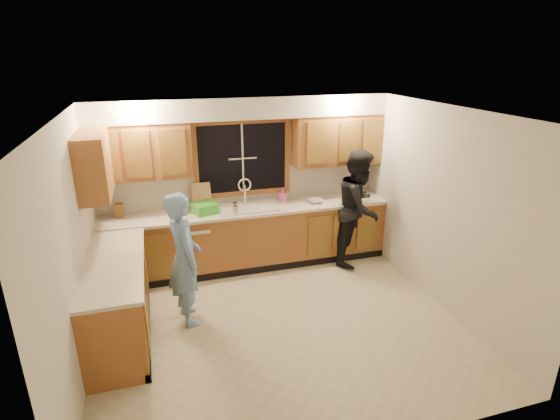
# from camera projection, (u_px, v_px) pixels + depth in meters

# --- Properties ---
(floor) EXTENTS (4.20, 4.20, 0.00)m
(floor) POSITION_uv_depth(u_px,v_px,m) (279.00, 323.00, 5.25)
(floor) COLOR beige
(floor) RESTS_ON ground
(ceiling) EXTENTS (4.20, 4.20, 0.00)m
(ceiling) POSITION_uv_depth(u_px,v_px,m) (279.00, 113.00, 4.39)
(ceiling) COLOR white
(wall_back) EXTENTS (4.20, 0.00, 4.20)m
(wall_back) POSITION_uv_depth(u_px,v_px,m) (243.00, 181.00, 6.53)
(wall_back) COLOR beige
(wall_back) RESTS_ON ground
(wall_left) EXTENTS (0.00, 3.80, 3.80)m
(wall_left) POSITION_uv_depth(u_px,v_px,m) (73.00, 251.00, 4.26)
(wall_left) COLOR beige
(wall_left) RESTS_ON ground
(wall_right) EXTENTS (0.00, 3.80, 3.80)m
(wall_right) POSITION_uv_depth(u_px,v_px,m) (442.00, 209.00, 5.38)
(wall_right) COLOR beige
(wall_right) RESTS_ON ground
(base_cabinets_back) EXTENTS (4.20, 0.60, 0.88)m
(base_cabinets_back) POSITION_uv_depth(u_px,v_px,m) (249.00, 238.00, 6.54)
(base_cabinets_back) COLOR #9E5E2D
(base_cabinets_back) RESTS_ON ground
(base_cabinets_left) EXTENTS (0.60, 1.90, 0.88)m
(base_cabinets_left) POSITION_uv_depth(u_px,v_px,m) (118.00, 300.00, 4.93)
(base_cabinets_left) COLOR #9E5E2D
(base_cabinets_left) RESTS_ON ground
(countertop_back) EXTENTS (4.20, 0.63, 0.04)m
(countertop_back) POSITION_uv_depth(u_px,v_px,m) (248.00, 210.00, 6.37)
(countertop_back) COLOR beige
(countertop_back) RESTS_ON base_cabinets_back
(countertop_left) EXTENTS (0.63, 1.90, 0.04)m
(countertop_left) POSITION_uv_depth(u_px,v_px,m) (114.00, 263.00, 4.78)
(countertop_left) COLOR beige
(countertop_left) RESTS_ON base_cabinets_left
(upper_cabinets_left) EXTENTS (1.35, 0.33, 0.75)m
(upper_cabinets_left) POSITION_uv_depth(u_px,v_px,m) (139.00, 151.00, 5.80)
(upper_cabinets_left) COLOR #9E5E2D
(upper_cabinets_left) RESTS_ON wall_back
(upper_cabinets_right) EXTENTS (1.35, 0.33, 0.75)m
(upper_cabinets_right) POSITION_uv_depth(u_px,v_px,m) (337.00, 140.00, 6.56)
(upper_cabinets_right) COLOR #9E5E2D
(upper_cabinets_right) RESTS_ON wall_back
(upper_cabinets_return) EXTENTS (0.33, 0.90, 0.75)m
(upper_cabinets_return) POSITION_uv_depth(u_px,v_px,m) (94.00, 165.00, 5.11)
(upper_cabinets_return) COLOR #9E5E2D
(upper_cabinets_return) RESTS_ON wall_left
(soffit) EXTENTS (4.20, 0.35, 0.30)m
(soffit) POSITION_uv_depth(u_px,v_px,m) (243.00, 108.00, 5.99)
(soffit) COLOR white
(soffit) RESTS_ON wall_back
(window_frame) EXTENTS (1.44, 0.03, 1.14)m
(window_frame) POSITION_uv_depth(u_px,v_px,m) (243.00, 158.00, 6.40)
(window_frame) COLOR black
(window_frame) RESTS_ON wall_back
(sink) EXTENTS (0.86, 0.52, 0.57)m
(sink) POSITION_uv_depth(u_px,v_px,m) (248.00, 212.00, 6.40)
(sink) COLOR silver
(sink) RESTS_ON countertop_back
(dishwasher) EXTENTS (0.60, 0.56, 0.82)m
(dishwasher) POSITION_uv_depth(u_px,v_px,m) (192.00, 247.00, 6.31)
(dishwasher) COLOR silver
(dishwasher) RESTS_ON floor
(stove) EXTENTS (0.58, 0.75, 0.90)m
(stove) POSITION_uv_depth(u_px,v_px,m) (115.00, 328.00, 4.41)
(stove) COLOR silver
(stove) RESTS_ON floor
(man) EXTENTS (0.49, 0.65, 1.62)m
(man) POSITION_uv_depth(u_px,v_px,m) (184.00, 259.00, 5.07)
(man) COLOR #72A1D8
(man) RESTS_ON floor
(woman) EXTENTS (1.07, 1.08, 1.75)m
(woman) POSITION_uv_depth(u_px,v_px,m) (359.00, 207.00, 6.53)
(woman) COLOR black
(woman) RESTS_ON floor
(knife_block) EXTENTS (0.11, 0.10, 0.20)m
(knife_block) POSITION_uv_depth(u_px,v_px,m) (119.00, 211.00, 6.00)
(knife_block) COLOR olive
(knife_block) RESTS_ON countertop_back
(cutting_board) EXTENTS (0.29, 0.13, 0.37)m
(cutting_board) POSITION_uv_depth(u_px,v_px,m) (202.00, 196.00, 6.34)
(cutting_board) COLOR tan
(cutting_board) RESTS_ON countertop_back
(dish_crate) EXTENTS (0.38, 0.37, 0.14)m
(dish_crate) POSITION_uv_depth(u_px,v_px,m) (204.00, 208.00, 6.16)
(dish_crate) COLOR green
(dish_crate) RESTS_ON countertop_back
(soap_bottle) EXTENTS (0.11, 0.12, 0.21)m
(soap_bottle) POSITION_uv_depth(u_px,v_px,m) (283.00, 195.00, 6.63)
(soap_bottle) COLOR pink
(soap_bottle) RESTS_ON countertop_back
(bowl) EXTENTS (0.25, 0.25, 0.05)m
(bowl) POSITION_uv_depth(u_px,v_px,m) (315.00, 201.00, 6.60)
(bowl) COLOR silver
(bowl) RESTS_ON countertop_back
(can_left) EXTENTS (0.09, 0.09, 0.13)m
(can_left) POSITION_uv_depth(u_px,v_px,m) (235.00, 207.00, 6.23)
(can_left) COLOR #BBB18F
(can_left) RESTS_ON countertop_back
(can_right) EXTENTS (0.09, 0.09, 0.13)m
(can_right) POSITION_uv_depth(u_px,v_px,m) (236.00, 210.00, 6.11)
(can_right) COLOR #BBB18F
(can_right) RESTS_ON countertop_back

